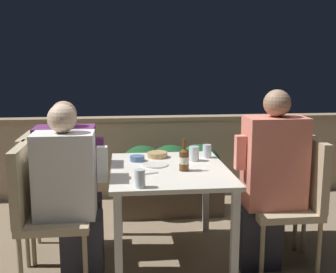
{
  "coord_description": "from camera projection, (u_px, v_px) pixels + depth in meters",
  "views": [
    {
      "loc": [
        -0.33,
        -2.97,
        1.5
      ],
      "look_at": [
        0.0,
        0.08,
        0.93
      ],
      "focal_mm": 45.0,
      "sensor_mm": 36.0,
      "label": 1
    }
  ],
  "objects": [
    {
      "name": "person_white_polo",
      "position": [
        71.0,
        193.0,
        2.82
      ],
      "size": [
        0.48,
        0.26,
        1.21
      ],
      "color": "#282833",
      "rests_on": "ground_plane"
    },
    {
      "name": "chair_left_far",
      "position": [
        43.0,
        186.0,
        3.18
      ],
      "size": [
        0.47,
        0.47,
        0.94
      ],
      "color": "tan",
      "rests_on": "ground_plane"
    },
    {
      "name": "person_purple_stripe",
      "position": [
        71.0,
        179.0,
        3.19
      ],
      "size": [
        0.51,
        0.26,
        1.19
      ],
      "color": "#282833",
      "rests_on": "ground_plane"
    },
    {
      "name": "chair_right_near",
      "position": [
        297.0,
        192.0,
        3.03
      ],
      "size": [
        0.47,
        0.47,
        0.94
      ],
      "color": "tan",
      "rests_on": "ground_plane"
    },
    {
      "name": "fork_0",
      "position": [
        147.0,
        174.0,
        2.91
      ],
      "size": [
        0.17,
        0.08,
        0.01
      ],
      "color": "silver",
      "rests_on": "dining_table"
    },
    {
      "name": "bowl_1",
      "position": [
        137.0,
        158.0,
        3.29
      ],
      "size": [
        0.11,
        0.11,
        0.04
      ],
      "color": "#4C709E",
      "rests_on": "dining_table"
    },
    {
      "name": "ground_plane",
      "position": [
        169.0,
        258.0,
        3.21
      ],
      "size": [
        16.0,
        16.0,
        0.0
      ],
      "primitive_type": "plane",
      "color": "#847056"
    },
    {
      "name": "bowl_0",
      "position": [
        157.0,
        154.0,
        3.41
      ],
      "size": [
        0.16,
        0.16,
        0.05
      ],
      "color": "tan",
      "rests_on": "dining_table"
    },
    {
      "name": "plate_0",
      "position": [
        155.0,
        165.0,
        3.15
      ],
      "size": [
        0.2,
        0.2,
        0.01
      ],
      "color": "silver",
      "rests_on": "dining_table"
    },
    {
      "name": "glass_cup_1",
      "position": [
        140.0,
        179.0,
        2.61
      ],
      "size": [
        0.07,
        0.07,
        0.11
      ],
      "color": "silver",
      "rests_on": "dining_table"
    },
    {
      "name": "chair_left_near",
      "position": [
        39.0,
        202.0,
        2.81
      ],
      "size": [
        0.47,
        0.47,
        0.94
      ],
      "color": "tan",
      "rests_on": "ground_plane"
    },
    {
      "name": "glass_cup_0",
      "position": [
        194.0,
        154.0,
        3.29
      ],
      "size": [
        0.08,
        0.08,
        0.11
      ],
      "color": "silver",
      "rests_on": "dining_table"
    },
    {
      "name": "beer_bottle",
      "position": [
        184.0,
        159.0,
        2.99
      ],
      "size": [
        0.07,
        0.07,
        0.23
      ],
      "color": "brown",
      "rests_on": "dining_table"
    },
    {
      "name": "parapet_wall",
      "position": [
        153.0,
        155.0,
        4.66
      ],
      "size": [
        9.0,
        0.18,
        0.87
      ],
      "color": "tan",
      "rests_on": "ground_plane"
    },
    {
      "name": "planter_hedge",
      "position": [
        171.0,
        176.0,
        4.08
      ],
      "size": [
        0.99,
        0.47,
        0.68
      ],
      "color": "brown",
      "rests_on": "ground_plane"
    },
    {
      "name": "dining_table",
      "position": [
        169.0,
        179.0,
        3.1
      ],
      "size": [
        0.85,
        1.04,
        0.71
      ],
      "color": "silver",
      "rests_on": "ground_plane"
    },
    {
      "name": "potted_plant",
      "position": [
        259.0,
        169.0,
        4.17
      ],
      "size": [
        0.35,
        0.35,
        0.67
      ],
      "color": "#B2A899",
      "rests_on": "ground_plane"
    },
    {
      "name": "glass_cup_2",
      "position": [
        207.0,
        151.0,
        3.4
      ],
      "size": [
        0.07,
        0.07,
        0.11
      ],
      "color": "silver",
      "rests_on": "dining_table"
    },
    {
      "name": "person_coral_top",
      "position": [
        269.0,
        180.0,
        2.99
      ],
      "size": [
        0.5,
        0.26,
        1.29
      ],
      "color": "#282833",
      "rests_on": "ground_plane"
    },
    {
      "name": "chair_right_far",
      "position": [
        284.0,
        178.0,
        3.37
      ],
      "size": [
        0.47,
        0.47,
        0.94
      ],
      "color": "tan",
      "rests_on": "ground_plane"
    }
  ]
}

